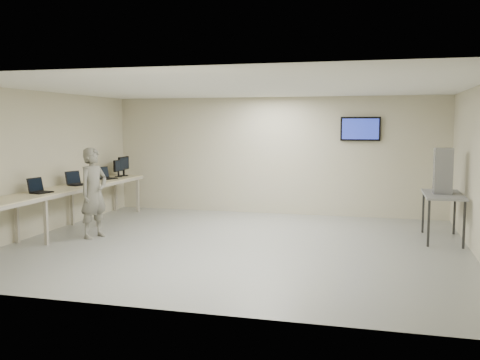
# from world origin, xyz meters

# --- Properties ---
(room) EXTENTS (8.01, 7.01, 2.81)m
(room) POSITION_xyz_m (0.03, 0.06, 1.41)
(room) COLOR gray
(room) RESTS_ON ground
(workbench) EXTENTS (0.76, 6.00, 0.90)m
(workbench) POSITION_xyz_m (-3.59, 0.00, 0.83)
(workbench) COLOR #CFBB8B
(workbench) RESTS_ON ground
(laptop_1) EXTENTS (0.36, 0.41, 0.28)m
(laptop_1) POSITION_xyz_m (-3.60, -0.64, 0.97)
(laptop_1) COLOR black
(laptop_1) RESTS_ON workbench
(laptop_2) EXTENTS (0.42, 0.44, 0.29)m
(laptop_2) POSITION_xyz_m (-3.63, 0.66, 0.97)
(laptop_2) COLOR black
(laptop_2) RESTS_ON workbench
(laptop_3) EXTENTS (0.39, 0.42, 0.28)m
(laptop_3) POSITION_xyz_m (-3.65, 1.93, 0.97)
(laptop_3) COLOR black
(laptop_3) RESTS_ON workbench
(monitor_near) EXTENTS (0.18, 0.41, 0.41)m
(monitor_near) POSITION_xyz_m (-3.60, 2.45, 1.15)
(monitor_near) COLOR black
(monitor_near) RESTS_ON workbench
(monitor_far) EXTENTS (0.21, 0.47, 0.47)m
(monitor_far) POSITION_xyz_m (-3.60, 2.73, 1.18)
(monitor_far) COLOR black
(monitor_far) RESTS_ON workbench
(soldier) EXTENTS (0.58, 0.72, 1.72)m
(soldier) POSITION_xyz_m (-2.80, -0.09, 0.86)
(soldier) COLOR #5D6155
(soldier) RESTS_ON ground
(side_table) EXTENTS (0.68, 1.46, 0.88)m
(side_table) POSITION_xyz_m (3.60, 1.33, 0.81)
(side_table) COLOR gray
(side_table) RESTS_ON ground
(storage_bins) EXTENTS (0.32, 0.36, 0.84)m
(storage_bins) POSITION_xyz_m (3.58, 1.33, 1.30)
(storage_bins) COLOR gray
(storage_bins) RESTS_ON side_table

